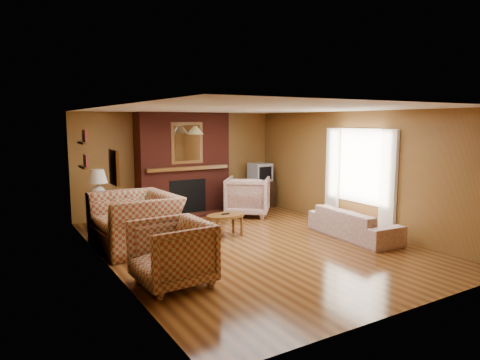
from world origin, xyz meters
TOP-DOWN VIEW (x-y plane):
  - floor at (0.00, 0.00)m, footprint 6.50×6.50m
  - ceiling at (0.00, 0.00)m, footprint 6.50×6.50m
  - wall_back at (0.00, 3.25)m, footprint 6.50×0.00m
  - wall_front at (0.00, -3.25)m, footprint 6.50×0.00m
  - wall_left at (-2.50, 0.00)m, footprint 0.00×6.50m
  - wall_right at (2.50, 0.00)m, footprint 0.00×6.50m
  - fireplace at (0.00, 2.98)m, footprint 2.20×0.82m
  - window_right at (2.45, -0.20)m, footprint 0.10×1.85m
  - bookshelf at (-2.44, 1.90)m, footprint 0.09×0.55m
  - botanical_print at (-2.47, -0.30)m, footprint 0.05×0.40m
  - pendant_light at (0.00, 2.30)m, footprint 0.36×0.36m
  - plaid_loveseat at (-1.85, 0.82)m, footprint 1.37×1.54m
  - plaid_armchair at (-1.95, -1.09)m, footprint 1.01×0.99m
  - floral_sofa at (1.90, -0.64)m, footprint 0.85×1.93m
  - floral_armchair at (1.22, 2.07)m, footprint 1.38×1.39m
  - coffee_table at (-0.13, 0.70)m, footprint 0.79×0.49m
  - side_table at (-2.10, 2.45)m, footprint 0.47×0.47m
  - table_lamp at (-2.10, 2.45)m, footprint 0.40×0.40m
  - tv_stand at (2.05, 2.80)m, footprint 0.64×0.59m
  - crt_tv at (2.05, 2.79)m, footprint 0.52×0.52m

SIDE VIEW (x-z plane):
  - floor at x=0.00m, z-range 0.00..0.00m
  - floral_sofa at x=1.90m, z-range 0.00..0.55m
  - side_table at x=-2.10m, z-range 0.00..0.59m
  - tv_stand at x=2.05m, z-range 0.00..0.67m
  - coffee_table at x=-0.13m, z-range 0.14..0.59m
  - plaid_armchair at x=-1.95m, z-range 0.00..0.88m
  - floral_armchair at x=1.22m, z-range 0.00..0.91m
  - plaid_loveseat at x=-1.85m, z-range 0.00..0.95m
  - crt_tv at x=2.05m, z-range 0.67..1.13m
  - table_lamp at x=-2.10m, z-range 0.63..1.28m
  - window_right at x=2.45m, z-range 0.13..2.13m
  - fireplace at x=0.00m, z-range -0.02..2.38m
  - wall_back at x=0.00m, z-range -2.05..4.45m
  - wall_front at x=0.00m, z-range -2.05..4.45m
  - wall_left at x=-2.50m, z-range -2.05..4.45m
  - wall_right at x=2.50m, z-range -2.05..4.45m
  - botanical_print at x=-2.47m, z-range 1.30..1.80m
  - bookshelf at x=-2.44m, z-range 1.31..2.02m
  - pendant_light at x=0.00m, z-range 1.76..2.24m
  - ceiling at x=0.00m, z-range 2.40..2.40m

